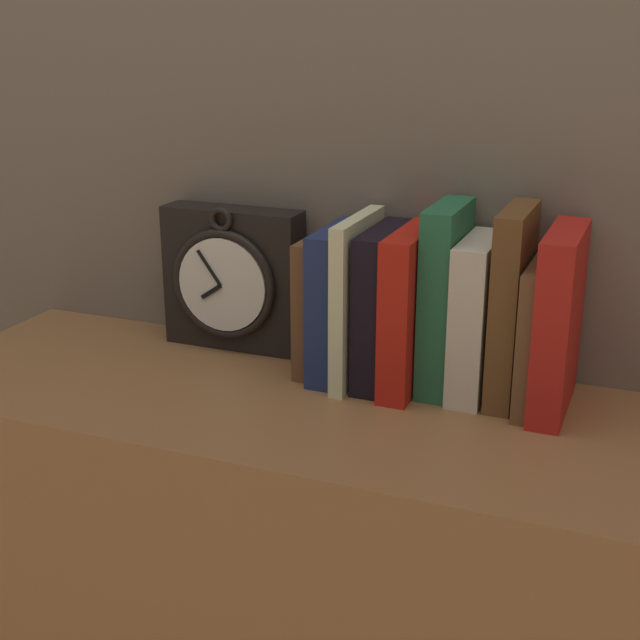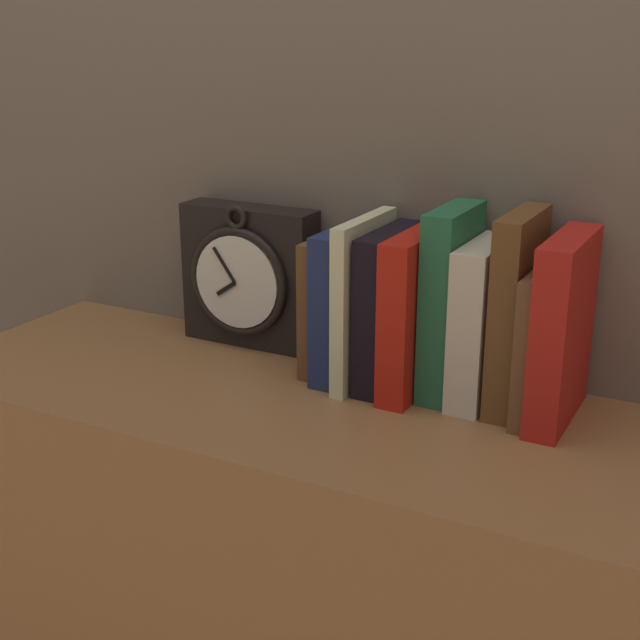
{
  "view_description": "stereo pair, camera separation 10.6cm",
  "coord_description": "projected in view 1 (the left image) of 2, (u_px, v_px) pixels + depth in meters",
  "views": [
    {
      "loc": [
        0.37,
        -0.93,
        1.21
      ],
      "look_at": [
        0.0,
        0.0,
        0.87
      ],
      "focal_mm": 50.0,
      "sensor_mm": 36.0,
      "label": 1
    },
    {
      "loc": [
        0.47,
        -0.88,
        1.21
      ],
      "look_at": [
        0.0,
        0.0,
        0.87
      ],
      "focal_mm": 50.0,
      "sensor_mm": 36.0,
      "label": 2
    }
  ],
  "objects": [
    {
      "name": "book_slot9_red",
      "position": [
        559.0,
        322.0,
        1.04
      ],
      "size": [
        0.04,
        0.16,
        0.22
      ],
      "color": "red",
      "rests_on": "bookshelf"
    },
    {
      "name": "book_slot3_black",
      "position": [
        383.0,
        306.0,
        1.13
      ],
      "size": [
        0.04,
        0.14,
        0.2
      ],
      "color": "black",
      "rests_on": "bookshelf"
    },
    {
      "name": "book_slot4_red",
      "position": [
        410.0,
        310.0,
        1.11
      ],
      "size": [
        0.04,
        0.15,
        0.2
      ],
      "color": "red",
      "rests_on": "bookshelf"
    },
    {
      "name": "clock",
      "position": [
        232.0,
        279.0,
        1.25
      ],
      "size": [
        0.2,
        0.07,
        0.21
      ],
      "color": "black",
      "rests_on": "bookshelf"
    },
    {
      "name": "book_slot8_brown",
      "position": [
        533.0,
        334.0,
        1.07
      ],
      "size": [
        0.02,
        0.15,
        0.18
      ],
      "color": "brown",
      "rests_on": "bookshelf"
    },
    {
      "name": "book_slot0_brown",
      "position": [
        318.0,
        303.0,
        1.18
      ],
      "size": [
        0.02,
        0.12,
        0.18
      ],
      "color": "brown",
      "rests_on": "bookshelf"
    },
    {
      "name": "book_slot2_cream",
      "position": [
        357.0,
        299.0,
        1.14
      ],
      "size": [
        0.02,
        0.15,
        0.21
      ],
      "color": "beige",
      "rests_on": "bookshelf"
    },
    {
      "name": "book_slot5_green",
      "position": [
        445.0,
        298.0,
        1.11
      ],
      "size": [
        0.04,
        0.13,
        0.24
      ],
      "color": "#246641",
      "rests_on": "bookshelf"
    },
    {
      "name": "book_slot1_navy",
      "position": [
        336.0,
        302.0,
        1.16
      ],
      "size": [
        0.03,
        0.14,
        0.2
      ],
      "color": "navy",
      "rests_on": "bookshelf"
    },
    {
      "name": "book_slot7_brown",
      "position": [
        512.0,
        305.0,
        1.07
      ],
      "size": [
        0.03,
        0.13,
        0.24
      ],
      "color": "brown",
      "rests_on": "bookshelf"
    },
    {
      "name": "book_slot6_cream",
      "position": [
        476.0,
        317.0,
        1.09
      ],
      "size": [
        0.04,
        0.13,
        0.2
      ],
      "color": "beige",
      "rests_on": "bookshelf"
    }
  ]
}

